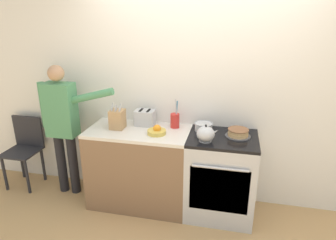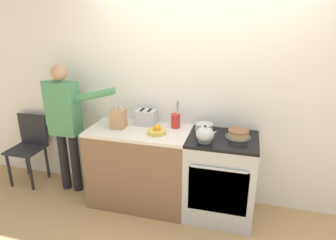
# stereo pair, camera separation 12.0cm
# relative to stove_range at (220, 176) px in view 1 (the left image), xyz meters

# --- Properties ---
(ground_plane) EXTENTS (16.00, 16.00, 0.00)m
(ground_plane) POSITION_rel_stove_range_xyz_m (-0.28, -0.29, -0.45)
(ground_plane) COLOR tan
(wall_back) EXTENTS (8.00, 0.04, 2.60)m
(wall_back) POSITION_rel_stove_range_xyz_m (-0.28, 0.32, 0.85)
(wall_back) COLOR silver
(wall_back) RESTS_ON ground_plane
(counter_cabinet) EXTENTS (1.11, 0.59, 0.91)m
(counter_cabinet) POSITION_rel_stove_range_xyz_m (-0.91, 0.00, -0.00)
(counter_cabinet) COLOR brown
(counter_cabinet) RESTS_ON ground_plane
(stove_range) EXTENTS (0.71, 0.63, 0.91)m
(stove_range) POSITION_rel_stove_range_xyz_m (0.00, 0.00, 0.00)
(stove_range) COLOR #B7BABF
(stove_range) RESTS_ON ground_plane
(layer_cake) EXTENTS (0.26, 0.26, 0.08)m
(layer_cake) POSITION_rel_stove_range_xyz_m (0.15, 0.05, 0.49)
(layer_cake) COLOR #4C4C51
(layer_cake) RESTS_ON stove_range
(tea_kettle) EXTENTS (0.22, 0.18, 0.18)m
(tea_kettle) POSITION_rel_stove_range_xyz_m (-0.17, -0.14, 0.53)
(tea_kettle) COLOR #B7BABF
(tea_kettle) RESTS_ON stove_range
(mixing_bowl) EXTENTS (0.20, 0.20, 0.09)m
(mixing_bowl) POSITION_rel_stove_range_xyz_m (-0.22, 0.13, 0.50)
(mixing_bowl) COLOR #B7BABF
(mixing_bowl) RESTS_ON stove_range
(knife_block) EXTENTS (0.15, 0.16, 0.29)m
(knife_block) POSITION_rel_stove_range_xyz_m (-1.14, 0.00, 0.56)
(knife_block) COLOR tan
(knife_block) RESTS_ON counter_cabinet
(utensil_crock) EXTENTS (0.10, 0.10, 0.33)m
(utensil_crock) POSITION_rel_stove_range_xyz_m (-0.53, 0.16, 0.54)
(utensil_crock) COLOR red
(utensil_crock) RESTS_ON counter_cabinet
(fruit_bowl) EXTENTS (0.19, 0.19, 0.10)m
(fruit_bowl) POSITION_rel_stove_range_xyz_m (-0.68, -0.07, 0.49)
(fruit_bowl) COLOR gold
(fruit_bowl) RESTS_ON counter_cabinet
(toaster) EXTENTS (0.23, 0.17, 0.17)m
(toaster) POSITION_rel_stove_range_xyz_m (-0.88, 0.17, 0.54)
(toaster) COLOR #B7BABF
(toaster) RESTS_ON counter_cabinet
(person_baker) EXTENTS (0.91, 0.20, 1.57)m
(person_baker) POSITION_rel_stove_range_xyz_m (-1.83, 0.03, 0.48)
(person_baker) COLOR black
(person_baker) RESTS_ON ground_plane
(dining_chair) EXTENTS (0.40, 0.40, 0.88)m
(dining_chair) POSITION_rel_stove_range_xyz_m (-2.46, 0.11, 0.05)
(dining_chair) COLOR #232328
(dining_chair) RESTS_ON ground_plane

